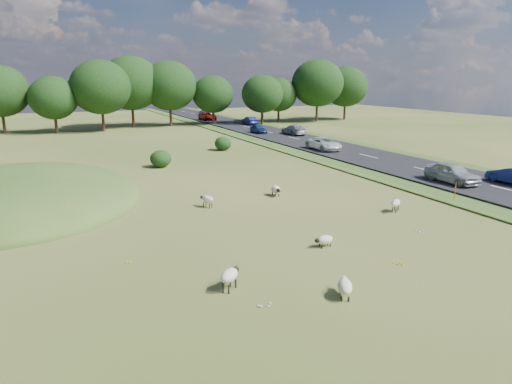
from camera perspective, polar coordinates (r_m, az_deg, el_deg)
ground at (r=43.27m, az=-11.12°, el=3.13°), size 160.00×160.00×0.00m
mound at (r=34.53m, az=-27.69°, el=-0.96°), size 16.00×20.00×4.00m
road at (r=59.79m, az=5.68°, el=6.39°), size 8.00×150.00×0.25m
treeline at (r=77.39m, az=-18.27°, el=12.27°), size 96.28×14.66×11.70m
shrubs at (r=48.60m, az=-14.41°, el=5.04°), size 25.68×14.31×1.59m
marker_post at (r=33.36m, az=23.62°, el=0.06°), size 0.06×0.06×1.20m
sheep_0 at (r=17.84m, az=-3.30°, el=-10.35°), size 1.15×1.07×0.87m
sheep_1 at (r=17.61m, az=11.03°, el=-11.49°), size 0.98×1.26×0.71m
sheep_2 at (r=29.17m, az=17.05°, el=-1.34°), size 1.09×0.91×0.79m
sheep_3 at (r=22.42m, az=8.57°, el=-5.93°), size 1.03×0.49×0.59m
sheep_4 at (r=31.76m, az=2.50°, el=0.34°), size 0.69×1.31×0.74m
sheep_5 at (r=29.03m, az=-6.12°, el=-0.88°), size 0.82×1.10×0.77m
car_0 at (r=51.57m, az=8.47°, el=6.01°), size 2.27×4.92×1.37m
car_1 at (r=65.39m, az=4.76°, el=7.79°), size 1.99×4.89×1.42m
car_2 at (r=79.69m, az=-0.81°, el=8.91°), size 1.42×4.08×1.35m
car_3 at (r=67.09m, az=0.31°, el=7.92°), size 1.47×3.65×1.25m
car_4 at (r=102.69m, az=-6.31°, el=9.98°), size 1.97×4.84×1.40m
car_5 at (r=89.09m, az=-6.05°, el=9.41°), size 2.42×5.25×1.46m
car_6 at (r=39.35m, az=29.32°, el=1.80°), size 1.29×3.71×1.22m
car_7 at (r=37.75m, az=23.31°, el=2.24°), size 1.80×4.48×1.53m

